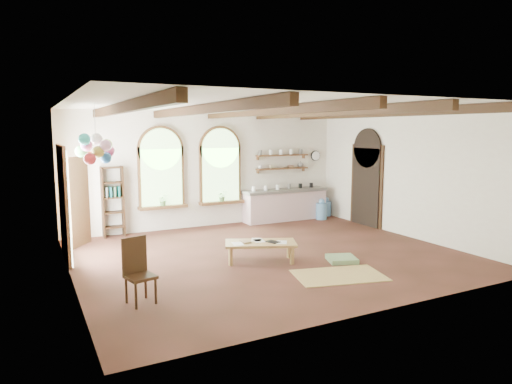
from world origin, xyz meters
TOP-DOWN VIEW (x-y plane):
  - floor at (0.00, 0.00)m, footprint 8.00×8.00m
  - ceiling_beams at (0.00, 0.00)m, footprint 6.20×6.80m
  - window_left at (-1.40, 3.43)m, footprint 1.30×0.28m
  - window_right at (0.30, 3.43)m, footprint 1.30×0.28m
  - left_doorway at (-3.95, 1.80)m, footprint 0.10×1.90m
  - right_doorway at (3.95, 1.50)m, footprint 0.10×1.30m
  - kitchen_counter at (2.30, 3.20)m, footprint 2.68×0.62m
  - wall_shelf_lower at (2.30, 3.38)m, footprint 1.70×0.24m
  - wall_shelf_upper at (2.30, 3.38)m, footprint 1.70×0.24m
  - wall_clock at (3.55, 3.45)m, footprint 0.32×0.04m
  - bookshelf at (-2.70, 3.32)m, footprint 0.53×0.32m
  - coffee_table at (-0.40, -0.37)m, footprint 1.59×1.18m
  - side_chair at (-3.14, -1.53)m, footprint 0.50×0.50m
  - floor_mat at (0.47, -1.87)m, footprint 1.84×1.39m
  - floor_cushion at (1.10, -1.13)m, footprint 0.72×0.72m
  - water_jug_a at (3.35, 2.79)m, footprint 0.33×0.33m
  - water_jug_b at (3.82, 3.20)m, footprint 0.31×0.31m
  - balloon_cluster at (-3.39, 0.81)m, footprint 0.73×0.75m
  - table_book at (-0.77, -0.23)m, footprint 0.19×0.27m
  - tablet at (-0.18, -0.48)m, footprint 0.27×0.33m
  - potted_plant_left at (-1.40, 3.32)m, footprint 0.27×0.23m
  - potted_plant_right at (0.30, 3.32)m, footprint 0.27×0.23m
  - shelf_cup_a at (1.55, 3.38)m, footprint 0.12×0.10m
  - shelf_cup_b at (1.90, 3.38)m, footprint 0.10×0.10m
  - shelf_bowl_a at (2.25, 3.38)m, footprint 0.22×0.22m
  - shelf_bowl_b at (2.60, 3.38)m, footprint 0.20×0.20m
  - shelf_vase at (2.95, 3.38)m, footprint 0.18×0.18m

SIDE VIEW (x-z plane):
  - floor at x=0.00m, z-range 0.00..0.00m
  - floor_mat at x=0.47m, z-range 0.00..0.02m
  - floor_cushion at x=1.10m, z-range 0.00..0.10m
  - water_jug_b at x=3.82m, z-range -0.04..0.55m
  - water_jug_a at x=3.35m, z-range -0.04..0.60m
  - side_chair at x=-3.14m, z-range -0.22..0.82m
  - coffee_table at x=-0.40m, z-range 0.16..0.57m
  - tablet at x=-0.18m, z-range 0.41..0.42m
  - table_book at x=-0.77m, z-range 0.41..0.44m
  - kitchen_counter at x=2.30m, z-range 0.01..0.95m
  - potted_plant_left at x=-1.40m, z-range 0.70..1.00m
  - potted_plant_right at x=0.30m, z-range 0.70..1.00m
  - bookshelf at x=-2.70m, z-range 0.00..1.80m
  - right_doorway at x=3.95m, z-range -0.10..2.30m
  - left_doorway at x=-3.95m, z-range -0.10..2.40m
  - wall_shelf_lower at x=2.30m, z-range 1.53..1.57m
  - shelf_bowl_a at x=2.25m, z-range 1.57..1.62m
  - shelf_bowl_b at x=2.60m, z-range 1.57..1.63m
  - shelf_cup_b at x=1.90m, z-range 1.57..1.66m
  - shelf_cup_a at x=1.55m, z-range 1.57..1.67m
  - window_left at x=-1.40m, z-range 0.53..2.73m
  - window_right at x=0.30m, z-range 0.53..2.73m
  - shelf_vase at x=2.95m, z-range 1.57..1.76m
  - wall_clock at x=3.55m, z-range 1.74..2.06m
  - wall_shelf_upper at x=2.30m, z-range 1.93..1.97m
  - balloon_cluster at x=-3.39m, z-range 1.76..2.91m
  - ceiling_beams at x=0.00m, z-range 3.01..3.19m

